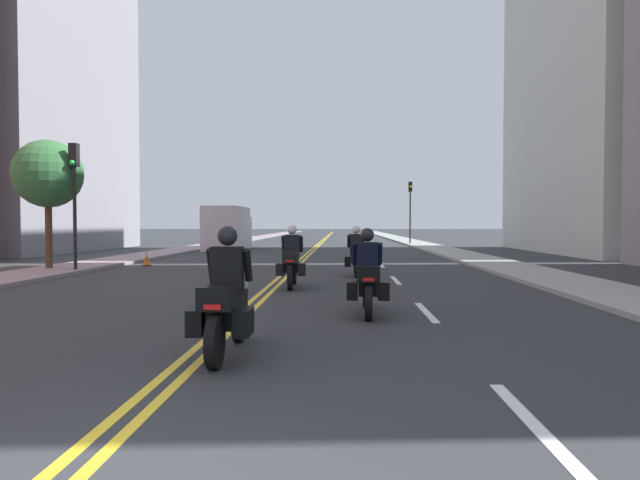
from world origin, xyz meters
name	(u,v)px	position (x,y,z in m)	size (l,w,h in m)	color
ground_plane	(321,242)	(0.00, 48.00, 0.00)	(264.00, 264.00, 0.00)	#2D3033
sidewalk_left	(233,242)	(-8.17, 48.00, 0.06)	(2.38, 144.00, 0.12)	gray
sidewalk_right	(411,242)	(8.17, 48.00, 0.06)	(2.38, 144.00, 0.12)	#939996
centreline_yellow_inner	(320,242)	(-0.12, 48.00, 0.00)	(0.12, 132.00, 0.01)	yellow
centreline_yellow_outer	(323,242)	(0.12, 48.00, 0.00)	(0.12, 132.00, 0.01)	yellow
lane_dashes_white	(370,253)	(3.49, 29.00, 0.00)	(0.14, 56.40, 0.01)	silver
building_left_1	(22,41)	(-18.12, 31.41, 13.12)	(8.94, 15.83, 26.25)	gray
building_right_1	(615,35)	(17.79, 30.56, 12.70)	(8.28, 15.60, 25.40)	#BAC2B8
motorcycle_0	(226,304)	(0.39, 4.35, 0.67)	(0.76, 2.14, 1.67)	black
motorcycle_1	(367,280)	(2.35, 7.68, 0.65)	(0.77, 2.21, 1.62)	black
motorcycle_2	(292,262)	(0.54, 11.96, 0.67)	(0.77, 2.13, 1.67)	black
motorcycle_3	(356,256)	(2.34, 15.32, 0.66)	(0.76, 2.09, 1.64)	black
traffic_cone_1	(146,258)	(-6.01, 19.33, 0.32)	(0.32, 0.32, 0.64)	black
traffic_light_near	(74,184)	(-7.38, 16.15, 3.09)	(0.28, 0.38, 4.47)	black
traffic_light_far	(410,202)	(7.38, 42.03, 3.48)	(0.28, 0.38, 5.08)	black
street_tree_0	(48,174)	(-8.58, 16.66, 3.46)	(2.41, 2.41, 4.68)	#4E3721
parked_truck	(229,230)	(-5.58, 33.49, 1.27)	(2.20, 6.50, 2.80)	#BEB1C4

